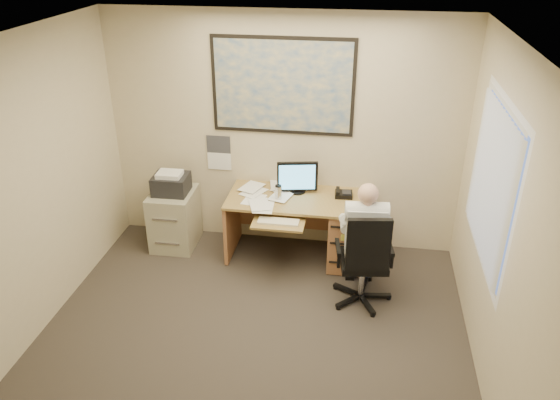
% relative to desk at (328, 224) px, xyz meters
% --- Properties ---
extents(room_shell, '(4.00, 4.50, 2.70)m').
position_rel_desk_xyz_m(room_shell, '(-0.58, -1.90, 0.91)').
color(room_shell, '#322C27').
rests_on(room_shell, ground).
extents(desk, '(1.60, 0.97, 1.11)m').
position_rel_desk_xyz_m(desk, '(0.00, 0.00, 0.00)').
color(desk, '#9E7F43').
rests_on(desk, ground).
extents(world_map, '(1.56, 0.03, 1.06)m').
position_rel_desk_xyz_m(world_map, '(-0.58, 0.33, 1.46)').
color(world_map, '#1E4C93').
rests_on(world_map, room_shell).
extents(wall_calendar, '(0.28, 0.01, 0.42)m').
position_rel_desk_xyz_m(wall_calendar, '(-1.33, 0.34, 0.64)').
color(wall_calendar, white).
rests_on(wall_calendar, room_shell).
extents(window_blinds, '(0.06, 1.40, 1.30)m').
position_rel_desk_xyz_m(window_blinds, '(1.39, -1.10, 1.11)').
color(window_blinds, beige).
rests_on(window_blinds, room_shell).
extents(filing_cabinet, '(0.50, 0.60, 0.95)m').
position_rel_desk_xyz_m(filing_cabinet, '(-1.82, 0.01, -0.03)').
color(filing_cabinet, '#A4A084').
rests_on(filing_cabinet, ground).
extents(office_chair, '(0.72, 0.72, 1.06)m').
position_rel_desk_xyz_m(office_chair, '(0.40, -0.79, -0.13)').
color(office_chair, black).
rests_on(office_chair, ground).
extents(person, '(0.59, 0.80, 1.29)m').
position_rel_desk_xyz_m(person, '(0.40, -0.71, 0.21)').
color(person, silver).
rests_on(person, office_chair).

